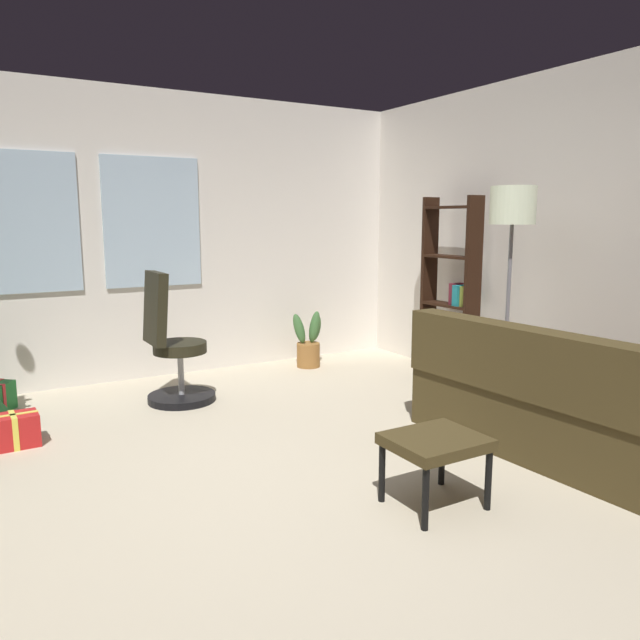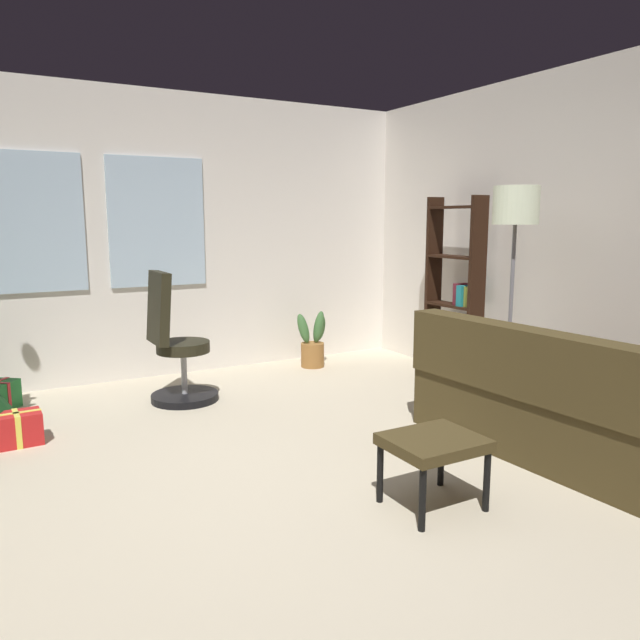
# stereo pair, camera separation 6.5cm
# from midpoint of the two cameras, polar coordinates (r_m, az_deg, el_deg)

# --- Properties ---
(ground_plane) EXTENTS (5.50, 6.11, 0.10)m
(ground_plane) POSITION_cam_midpoint_polar(r_m,az_deg,el_deg) (3.45, -3.17, -17.55)
(ground_plane) COLOR #C1B59A
(wall_back_with_windows) EXTENTS (5.50, 0.12, 2.70)m
(wall_back_with_windows) POSITION_cam_midpoint_polar(r_m,az_deg,el_deg) (6.01, -17.24, 7.50)
(wall_back_with_windows) COLOR silver
(wall_back_with_windows) RESTS_ON ground_plane
(wall_right_with_frames) EXTENTS (0.12, 6.11, 2.70)m
(wall_right_with_frames) POSITION_cam_midpoint_polar(r_m,az_deg,el_deg) (5.01, 26.66, 6.56)
(wall_right_with_frames) COLOR silver
(wall_right_with_frames) RESTS_ON ground_plane
(couch) EXTENTS (1.59, 2.13, 0.86)m
(couch) POSITION_cam_midpoint_polar(r_m,az_deg,el_deg) (4.30, 23.61, -7.79)
(couch) COLOR #41351B
(couch) RESTS_ON ground_plane
(footstool) EXTENTS (0.49, 0.42, 0.39)m
(footstool) POSITION_cam_midpoint_polar(r_m,az_deg,el_deg) (3.33, 10.19, -11.54)
(footstool) COLOR #41351B
(footstool) RESTS_ON ground_plane
(gift_box_red) EXTENTS (0.32, 0.23, 0.23)m
(gift_box_red) POSITION_cam_midpoint_polar(r_m,az_deg,el_deg) (4.65, -27.11, -9.21)
(gift_box_red) COLOR red
(gift_box_red) RESTS_ON ground_plane
(office_chair) EXTENTS (0.56, 0.56, 1.10)m
(office_chair) POSITION_cam_midpoint_polar(r_m,az_deg,el_deg) (5.19, -13.99, -2.96)
(office_chair) COLOR black
(office_chair) RESTS_ON ground_plane
(bookshelf) EXTENTS (0.18, 0.64, 1.72)m
(bookshelf) POSITION_cam_midpoint_polar(r_m,az_deg,el_deg) (5.89, 11.78, 1.76)
(bookshelf) COLOR black
(bookshelf) RESTS_ON ground_plane
(floor_lamp) EXTENTS (0.33, 0.33, 1.76)m
(floor_lamp) POSITION_cam_midpoint_polar(r_m,az_deg,el_deg) (4.78, 17.16, 8.55)
(floor_lamp) COLOR slate
(floor_lamp) RESTS_ON ground_plane
(potted_plant) EXTENTS (0.38, 0.28, 0.59)m
(potted_plant) POSITION_cam_midpoint_polar(r_m,az_deg,el_deg) (6.31, -1.35, -2.29)
(potted_plant) COLOR #976431
(potted_plant) RESTS_ON ground_plane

